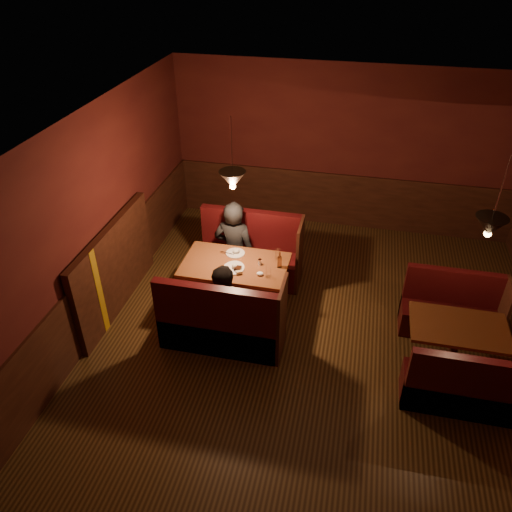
% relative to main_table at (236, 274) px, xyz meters
% --- Properties ---
extents(room, '(6.02, 7.02, 2.92)m').
position_rel_main_table_xyz_m(room, '(0.95, -0.65, 0.45)').
color(room, '#321F0E').
rests_on(room, ground).
extents(main_table, '(1.46, 0.88, 1.02)m').
position_rel_main_table_xyz_m(main_table, '(0.00, 0.00, 0.00)').
color(main_table, '#673010').
rests_on(main_table, ground).
extents(main_bench_far, '(1.60, 0.57, 1.09)m').
position_rel_main_table_xyz_m(main_bench_far, '(0.02, 0.82, -0.25)').
color(main_bench_far, '#431010').
rests_on(main_bench_far, ground).
extents(main_bench_near, '(1.60, 0.57, 1.09)m').
position_rel_main_table_xyz_m(main_bench_near, '(0.02, -0.83, -0.25)').
color(main_bench_near, '#431010').
rests_on(main_bench_near, ground).
extents(second_table, '(1.16, 0.74, 0.65)m').
position_rel_main_table_xyz_m(second_table, '(2.92, -0.51, -0.12)').
color(second_table, '#673010').
rests_on(second_table, ground).
extents(second_bench_far, '(1.28, 0.48, 0.91)m').
position_rel_main_table_xyz_m(second_bench_far, '(2.95, 0.18, -0.31)').
color(second_bench_far, '#431010').
rests_on(second_bench_far, ground).
extents(second_bench_near, '(1.28, 0.48, 0.91)m').
position_rel_main_table_xyz_m(second_bench_near, '(2.95, -1.20, -0.31)').
color(second_bench_near, '#431010').
rests_on(second_bench_near, ground).
extents(diner_a, '(0.65, 0.44, 1.72)m').
position_rel_main_table_xyz_m(diner_a, '(-0.20, 0.66, 0.26)').
color(diner_a, black).
rests_on(diner_a, ground).
extents(diner_b, '(0.87, 0.78, 1.47)m').
position_rel_main_table_xyz_m(diner_b, '(0.03, -0.63, 0.13)').
color(diner_b, black).
rests_on(diner_b, ground).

